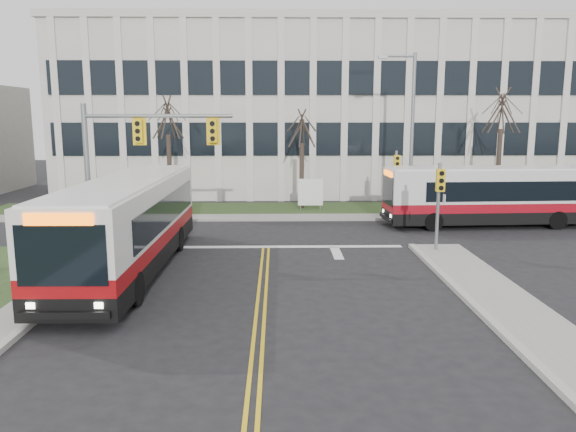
# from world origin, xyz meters

# --- Properties ---
(ground) EXTENTS (120.00, 120.00, 0.00)m
(ground) POSITION_xyz_m (0.00, 0.00, 0.00)
(ground) COLOR black
(ground) RESTS_ON ground
(sidewalk_cross) EXTENTS (44.00, 1.60, 0.14)m
(sidewalk_cross) POSITION_xyz_m (5.00, 15.20, 0.07)
(sidewalk_cross) COLOR #9E9B93
(sidewalk_cross) RESTS_ON ground
(building_lawn) EXTENTS (44.00, 5.00, 0.12)m
(building_lawn) POSITION_xyz_m (5.00, 18.00, 0.06)
(building_lawn) COLOR #28411C
(building_lawn) RESTS_ON ground
(office_building) EXTENTS (40.00, 16.00, 12.00)m
(office_building) POSITION_xyz_m (5.00, 30.00, 6.00)
(office_building) COLOR silver
(office_building) RESTS_ON ground
(mast_arm_signal) EXTENTS (6.11, 0.38, 6.20)m
(mast_arm_signal) POSITION_xyz_m (-5.62, 7.16, 4.26)
(mast_arm_signal) COLOR slate
(mast_arm_signal) RESTS_ON ground
(signal_pole_near) EXTENTS (0.34, 0.39, 3.80)m
(signal_pole_near) POSITION_xyz_m (7.20, 6.90, 2.50)
(signal_pole_near) COLOR slate
(signal_pole_near) RESTS_ON ground
(signal_pole_far) EXTENTS (0.34, 0.39, 3.80)m
(signal_pole_far) POSITION_xyz_m (7.20, 15.40, 2.50)
(signal_pole_far) COLOR slate
(signal_pole_far) RESTS_ON ground
(streetlight) EXTENTS (2.15, 0.25, 9.20)m
(streetlight) POSITION_xyz_m (8.03, 16.20, 5.19)
(streetlight) COLOR slate
(streetlight) RESTS_ON ground
(directory_sign) EXTENTS (1.50, 0.12, 2.00)m
(directory_sign) POSITION_xyz_m (2.50, 17.50, 1.17)
(directory_sign) COLOR slate
(directory_sign) RESTS_ON ground
(tree_left) EXTENTS (1.80, 1.80, 7.70)m
(tree_left) POSITION_xyz_m (-6.00, 18.00, 5.51)
(tree_left) COLOR #42352B
(tree_left) RESTS_ON ground
(tree_mid) EXTENTS (1.80, 1.80, 6.82)m
(tree_mid) POSITION_xyz_m (2.00, 18.20, 4.88)
(tree_mid) COLOR #42352B
(tree_mid) RESTS_ON ground
(tree_right) EXTENTS (1.80, 1.80, 8.25)m
(tree_right) POSITION_xyz_m (14.00, 18.00, 5.91)
(tree_right) COLOR #42352B
(tree_right) RESTS_ON ground
(bus_main) EXTENTS (2.83, 12.57, 3.35)m
(bus_main) POSITION_xyz_m (-5.00, 4.44, 1.67)
(bus_main) COLOR silver
(bus_main) RESTS_ON ground
(bus_cross) EXTENTS (11.48, 3.01, 3.03)m
(bus_cross) POSITION_xyz_m (11.88, 12.85, 1.52)
(bus_cross) COLOR silver
(bus_cross) RESTS_ON ground
(newspaper_box_blue) EXTENTS (0.64, 0.61, 0.95)m
(newspaper_box_blue) POSITION_xyz_m (-6.90, 0.82, 0.47)
(newspaper_box_blue) COLOR navy
(newspaper_box_blue) RESTS_ON ground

